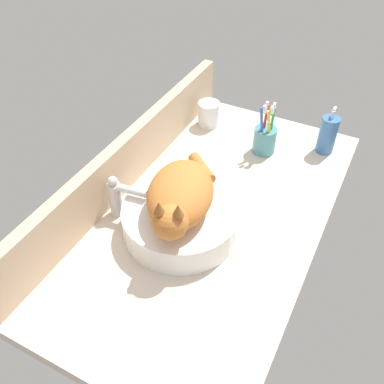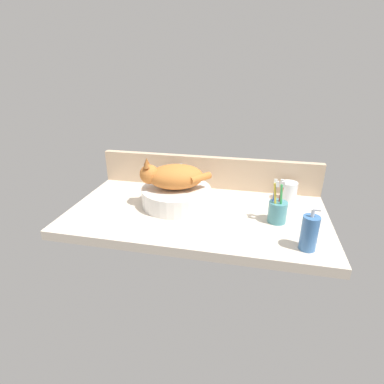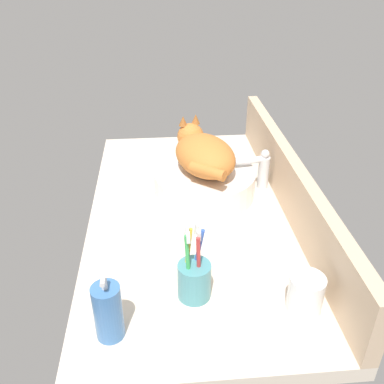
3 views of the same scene
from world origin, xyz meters
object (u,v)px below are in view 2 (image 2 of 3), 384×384
(faucet, at_px, (181,176))
(soap_dispenser, at_px, (309,233))
(water_glass, at_px, (288,192))
(sink_basin, at_px, (176,196))
(toothbrush_cup, at_px, (277,211))
(cat, at_px, (173,176))

(faucet, height_order, soap_dispenser, soap_dispenser)
(water_glass, bearing_deg, sink_basin, -162.31)
(faucet, distance_m, water_glass, 0.54)
(soap_dispenser, height_order, toothbrush_cup, toothbrush_cup)
(soap_dispenser, distance_m, toothbrush_cup, 0.21)
(sink_basin, xyz_separation_m, soap_dispenser, (0.55, -0.26, 0.02))
(sink_basin, distance_m, soap_dispenser, 0.61)
(cat, height_order, faucet, cat)
(cat, xyz_separation_m, toothbrush_cup, (0.46, -0.07, -0.09))
(faucet, relative_size, soap_dispenser, 0.84)
(sink_basin, bearing_deg, toothbrush_cup, -9.41)
(toothbrush_cup, bearing_deg, faucet, 151.37)
(sink_basin, distance_m, cat, 0.10)
(sink_basin, relative_size, water_glass, 3.57)
(cat, bearing_deg, soap_dispenser, -24.25)
(cat, bearing_deg, toothbrush_cup, -8.58)
(soap_dispenser, relative_size, toothbrush_cup, 0.87)
(soap_dispenser, relative_size, water_glass, 1.81)
(water_glass, bearing_deg, cat, -162.25)
(faucet, xyz_separation_m, toothbrush_cup, (0.48, -0.26, -0.02))
(soap_dispenser, bearing_deg, water_glass, 94.74)
(faucet, bearing_deg, water_glass, -2.21)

